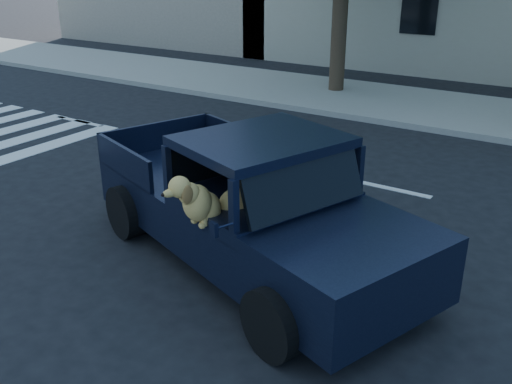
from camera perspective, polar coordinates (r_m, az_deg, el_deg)
ground at (r=7.53m, az=3.48°, el=-7.81°), size 120.00×120.00×0.00m
far_sidewalk at (r=15.66m, az=20.70°, el=7.33°), size 60.00×4.00×0.15m
lane_stripes at (r=9.90m, az=23.76°, el=-2.00°), size 21.60×0.14×0.01m
pickup_truck at (r=7.49m, az=-1.08°, el=-2.67°), size 5.41×3.52×1.81m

